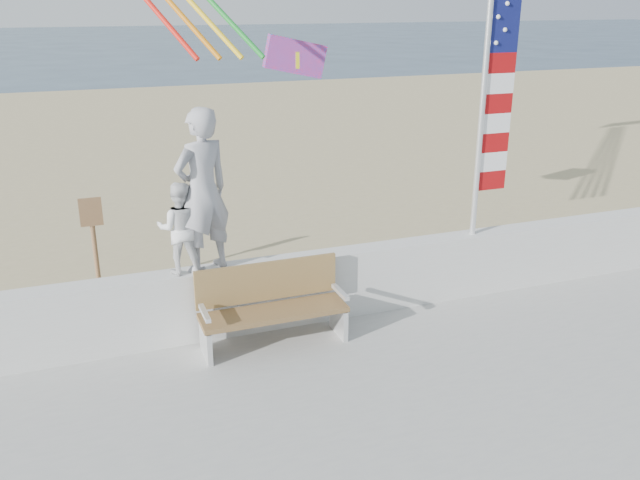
# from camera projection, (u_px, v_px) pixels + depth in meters

# --- Properties ---
(ground) EXTENTS (220.00, 220.00, 0.00)m
(ground) POSITION_uv_depth(u_px,v_px,m) (361.00, 412.00, 7.33)
(ground) COLOR #283E51
(ground) RESTS_ON ground
(sand) EXTENTS (90.00, 40.00, 0.08)m
(sand) POSITION_uv_depth(u_px,v_px,m) (200.00, 195.00, 15.25)
(sand) COLOR tan
(sand) RESTS_ON ground
(seawall) EXTENTS (30.00, 0.35, 0.90)m
(seawall) POSITION_uv_depth(u_px,v_px,m) (300.00, 289.00, 8.88)
(seawall) COLOR silver
(seawall) RESTS_ON boardwalk
(adult) EXTENTS (0.85, 0.73, 1.99)m
(adult) POSITION_uv_depth(u_px,v_px,m) (202.00, 191.00, 7.99)
(adult) COLOR #9B9BA1
(adult) RESTS_ON seawall
(child) EXTENTS (0.64, 0.56, 1.13)m
(child) POSITION_uv_depth(u_px,v_px,m) (180.00, 228.00, 8.04)
(child) COLOR silver
(child) RESTS_ON seawall
(bench) EXTENTS (1.80, 0.57, 1.00)m
(bench) POSITION_uv_depth(u_px,v_px,m) (272.00, 304.00, 8.29)
(bench) COLOR brown
(bench) RESTS_ON boardwalk
(flag) EXTENTS (0.50, 0.08, 3.50)m
(flag) POSITION_uv_depth(u_px,v_px,m) (491.00, 97.00, 8.98)
(flag) COLOR white
(flag) RESTS_ON seawall
(parafoil_kite) EXTENTS (1.02, 0.38, 0.69)m
(parafoil_kite) POSITION_uv_depth(u_px,v_px,m) (296.00, 57.00, 10.60)
(parafoil_kite) COLOR red
(parafoil_kite) RESTS_ON ground
(sign) EXTENTS (0.32, 0.07, 1.46)m
(sign) POSITION_uv_depth(u_px,v_px,m) (94.00, 237.00, 9.85)
(sign) COLOR olive
(sign) RESTS_ON sand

